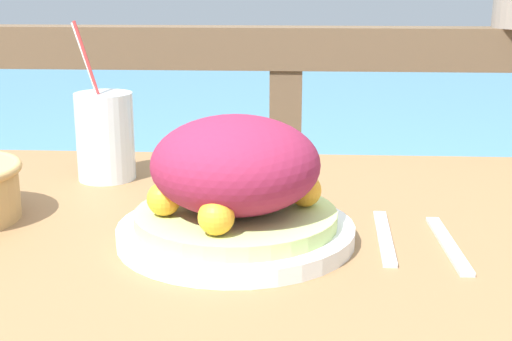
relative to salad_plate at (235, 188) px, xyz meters
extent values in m
cube|color=olive|center=(0.05, 0.04, -0.09)|extent=(1.15, 0.79, 0.04)
cube|color=brown|center=(0.05, 0.75, 0.09)|extent=(2.80, 0.08, 0.09)
cube|color=brown|center=(0.05, 0.75, -0.39)|extent=(0.07, 0.07, 0.87)
cube|color=teal|center=(0.05, 3.25, -0.63)|extent=(12.00, 4.00, 0.39)
cylinder|color=silver|center=(0.00, 0.00, -0.06)|extent=(0.28, 0.28, 0.02)
cylinder|color=#B7D17A|center=(0.00, 0.00, -0.04)|extent=(0.24, 0.24, 0.02)
ellipsoid|color=maroon|center=(0.00, 0.00, 0.03)|extent=(0.20, 0.20, 0.11)
sphere|color=#F9A328|center=(0.08, 0.02, -0.01)|extent=(0.04, 0.04, 0.04)
sphere|color=#F9A328|center=(-0.02, 0.08, -0.01)|extent=(0.04, 0.04, 0.04)
sphere|color=#F9A328|center=(-0.08, -0.02, -0.01)|extent=(0.04, 0.04, 0.04)
sphere|color=#F9A328|center=(-0.01, -0.08, -0.01)|extent=(0.04, 0.04, 0.04)
cylinder|color=silver|center=(-0.22, 0.26, 0.00)|extent=(0.09, 0.09, 0.14)
cylinder|color=white|center=(-0.23, 0.25, 0.07)|extent=(0.08, 0.04, 0.21)
cylinder|color=red|center=(-0.23, 0.25, 0.07)|extent=(0.07, 0.03, 0.21)
cube|color=silver|center=(0.18, 0.02, -0.06)|extent=(0.02, 0.18, 0.00)
cube|color=silver|center=(0.25, 0.00, -0.06)|extent=(0.02, 0.18, 0.00)
camera|label=1|loc=(0.07, -0.80, 0.24)|focal=50.00mm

